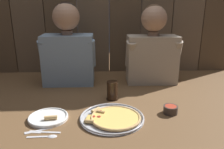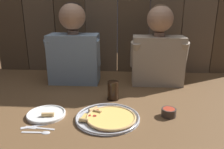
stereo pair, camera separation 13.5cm
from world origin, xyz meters
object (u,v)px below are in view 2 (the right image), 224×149
object	(u,v)px
dinner_plate	(46,114)
dipping_bowl	(169,112)
diner_right	(158,48)
pizza_tray	(108,117)
drinking_glass	(112,91)
diner_left	(74,46)

from	to	relation	value
dinner_plate	dipping_bowl	bearing A→B (deg)	3.26
dinner_plate	diner_right	world-z (taller)	diner_right
dinner_plate	diner_right	size ratio (longest dim) A/B	0.36
pizza_tray	drinking_glass	bearing A→B (deg)	89.06
dipping_bowl	diner_right	xyz separation A→B (m)	(0.00, 0.54, 0.26)
dinner_plate	diner_left	size ratio (longest dim) A/B	0.35
drinking_glass	diner_left	world-z (taller)	diner_left
drinking_glass	dipping_bowl	xyz separation A→B (m)	(0.32, -0.21, -0.03)
diner_left	dipping_bowl	bearing A→B (deg)	-40.24
dinner_plate	diner_left	bearing A→B (deg)	86.45
drinking_glass	diner_left	distance (m)	0.51
drinking_glass	dipping_bowl	bearing A→B (deg)	-33.27
diner_right	dinner_plate	bearing A→B (deg)	-139.38
diner_left	drinking_glass	bearing A→B (deg)	-46.17
dinner_plate	drinking_glass	distance (m)	0.43
dinner_plate	dipping_bowl	distance (m)	0.67
pizza_tray	drinking_glass	size ratio (longest dim) A/B	2.86
dipping_bowl	drinking_glass	bearing A→B (deg)	146.73
dinner_plate	dipping_bowl	world-z (taller)	dipping_bowl
dinner_plate	dipping_bowl	size ratio (longest dim) A/B	2.64
dinner_plate	pizza_tray	bearing A→B (deg)	-2.78
diner_left	diner_right	bearing A→B (deg)	-0.02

